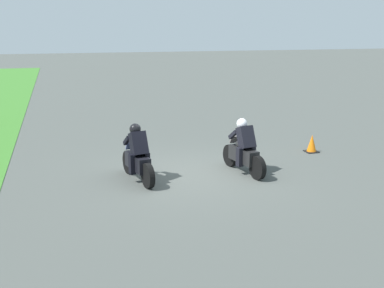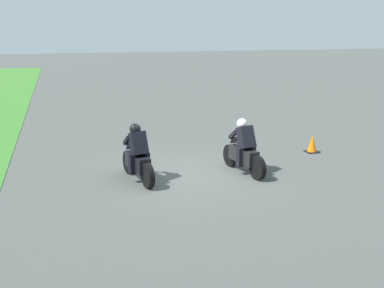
% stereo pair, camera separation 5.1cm
% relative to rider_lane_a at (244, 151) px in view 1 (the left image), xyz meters
% --- Properties ---
extents(ground_plane, '(120.00, 120.00, 0.00)m').
position_rel_rider_lane_a_xyz_m(ground_plane, '(0.22, 1.46, -0.62)').
color(ground_plane, '#4B4F4B').
extents(rider_lane_a, '(2.03, 0.63, 1.51)m').
position_rel_rider_lane_a_xyz_m(rider_lane_a, '(0.00, 0.00, 0.00)').
color(rider_lane_a, black).
rests_on(rider_lane_a, ground_plane).
extents(rider_lane_b, '(2.03, 0.64, 1.51)m').
position_rel_rider_lane_a_xyz_m(rider_lane_b, '(0.08, 2.93, 0.00)').
color(rider_lane_b, black).
rests_on(rider_lane_b, ground_plane).
extents(traffic_cone, '(0.40, 0.40, 0.57)m').
position_rel_rider_lane_a_xyz_m(traffic_cone, '(1.49, -2.93, -0.36)').
color(traffic_cone, black).
rests_on(traffic_cone, ground_plane).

